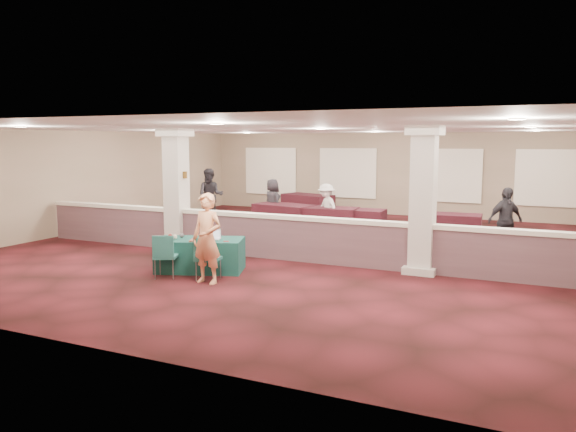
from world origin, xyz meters
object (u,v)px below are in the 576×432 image
at_px(near_table, 200,255).
at_px(attendee_b, 326,208).
at_px(conf_chair_main, 206,255).
at_px(far_table_front_center, 327,219).
at_px(conf_chair_side, 165,253).
at_px(far_table_back_right, 448,226).
at_px(far_table_front_right, 495,249).
at_px(far_table_back_left, 308,205).
at_px(attendee_a, 211,196).
at_px(far_table_back_center, 355,221).
at_px(attendee_d, 273,202).
at_px(woman, 207,238).
at_px(far_table_front_left, 284,216).
at_px(attendee_c, 505,221).

relative_size(near_table, attendee_b, 1.23).
relative_size(conf_chair_main, far_table_front_center, 0.48).
distance_m(conf_chair_side, far_table_back_right, 8.78).
height_order(far_table_front_right, far_table_back_left, far_table_back_left).
bearing_deg(far_table_front_right, far_table_back_right, 118.14).
bearing_deg(attendee_a, far_table_back_center, -24.60).
xyz_separation_m(conf_chair_side, attendee_d, (-1.39, 7.79, 0.25)).
xyz_separation_m(near_table, far_table_front_center, (0.55, 6.39, 0.03)).
relative_size(near_table, far_table_back_center, 1.02).
distance_m(conf_chair_main, far_table_front_center, 7.11).
distance_m(far_table_back_left, far_table_back_center, 4.50).
bearing_deg(conf_chair_side, attendee_d, 77.87).
relative_size(woman, attendee_b, 1.20).
xyz_separation_m(far_table_front_left, attendee_c, (6.99, -1.50, 0.46)).
bearing_deg(conf_chair_main, far_table_front_left, 95.19).
height_order(far_table_front_center, far_table_back_left, far_table_back_left).
distance_m(near_table, far_table_back_left, 10.03).
bearing_deg(attendee_b, conf_chair_main, -54.17).
height_order(far_table_front_left, far_table_back_left, far_table_back_left).
xyz_separation_m(conf_chair_side, far_table_back_left, (-1.35, 10.79, -0.14)).
height_order(conf_chair_main, attendee_a, attendee_a).
height_order(conf_chair_side, attendee_b, attendee_b).
distance_m(conf_chair_side, far_table_front_left, 7.32).
relative_size(conf_chair_main, woman, 0.50).
relative_size(conf_chair_side, far_table_front_center, 0.48).
relative_size(far_table_back_right, attendee_d, 1.16).
bearing_deg(far_table_front_center, attendee_b, 180.00).
distance_m(far_table_back_center, attendee_a, 5.43).
xyz_separation_m(far_table_front_right, far_table_back_right, (-1.55, 2.90, 0.04)).
height_order(conf_chair_main, woman, woman).
height_order(far_table_front_left, attendee_d, attendee_d).
height_order(woman, far_table_back_right, woman).
xyz_separation_m(woman, attendee_c, (5.24, 5.74, -0.06)).
bearing_deg(attendee_c, far_table_back_right, 91.28).
xyz_separation_m(attendee_b, attendee_d, (-2.18, 0.50, 0.03)).
height_order(woman, attendee_a, attendee_a).
bearing_deg(far_table_front_center, attendee_d, 167.29).
distance_m(far_table_front_left, attendee_d, 0.92).
bearing_deg(far_table_back_right, conf_chair_side, -121.51).
height_order(far_table_front_left, attendee_a, attendee_a).
distance_m(woman, far_table_back_center, 7.49).
bearing_deg(far_table_back_left, conf_chair_main, -77.97).
bearing_deg(far_table_front_left, attendee_b, 0.00).
distance_m(conf_chair_main, woman, 0.42).
bearing_deg(far_table_back_center, far_table_front_right, -33.21).
relative_size(conf_chair_main, far_table_back_left, 0.46).
distance_m(woman, far_table_front_right, 6.86).
distance_m(far_table_back_center, far_table_back_right, 2.88).
bearing_deg(far_table_front_right, far_table_front_left, 158.52).
bearing_deg(far_table_front_left, far_table_front_right, -21.48).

